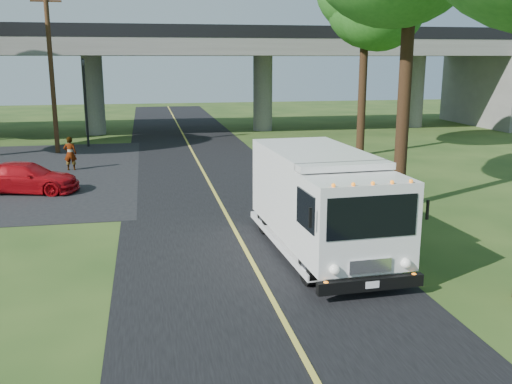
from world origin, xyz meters
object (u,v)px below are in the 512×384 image
object	(u,v)px
pedestrian	(70,154)
traffic_signal	(85,93)
utility_pole	(51,70)
red_sedan	(26,178)
step_van	(322,200)

from	to	relation	value
pedestrian	traffic_signal	bearing A→B (deg)	-86.88
utility_pole	red_sedan	xyz separation A→B (m)	(0.18, -10.00, -4.00)
traffic_signal	pedestrian	xyz separation A→B (m)	(-0.14, -7.54, -2.39)
red_sedan	traffic_signal	bearing A→B (deg)	7.11
traffic_signal	red_sedan	xyz separation A→B (m)	(-1.32, -12.00, -2.60)
step_van	traffic_signal	bearing A→B (deg)	108.07
step_van	utility_pole	bearing A→B (deg)	113.71
pedestrian	red_sedan	bearing A→B (deg)	79.35
step_van	pedestrian	world-z (taller)	step_van
traffic_signal	step_van	world-z (taller)	traffic_signal
step_van	pedestrian	distance (m)	15.93
step_van	red_sedan	distance (m)	13.14
traffic_signal	step_van	distance (m)	22.74
traffic_signal	pedestrian	distance (m)	7.91
red_sedan	pedestrian	xyz separation A→B (m)	(1.18, 4.45, 0.21)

